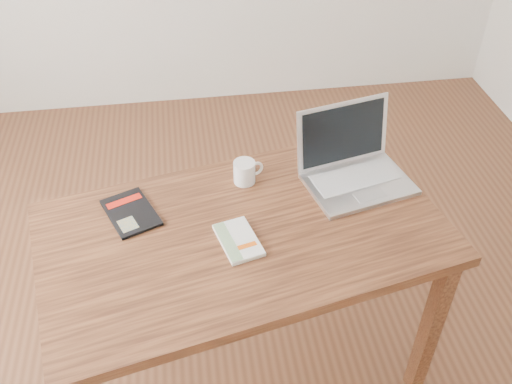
{
  "coord_description": "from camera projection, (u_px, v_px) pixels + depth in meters",
  "views": [
    {
      "loc": [
        -0.07,
        -1.39,
        2.01
      ],
      "look_at": [
        0.13,
        -0.03,
        0.85
      ],
      "focal_mm": 40.0,
      "sensor_mm": 36.0,
      "label": 1
    }
  ],
  "objects": [
    {
      "name": "room",
      "position": [
        178.0,
        43.0,
        1.47
      ],
      "size": [
        4.04,
        4.04,
        2.7
      ],
      "color": "#54301C",
      "rests_on": "ground"
    },
    {
      "name": "desk",
      "position": [
        244.0,
        249.0,
        1.87
      ],
      "size": [
        1.4,
        0.98,
        0.75
      ],
      "rotation": [
        0.0,
        0.0,
        0.21
      ],
      "color": "#502B18",
      "rests_on": "ground"
    },
    {
      "name": "white_guidebook",
      "position": [
        238.0,
        240.0,
        1.77
      ],
      "size": [
        0.15,
        0.2,
        0.02
      ],
      "rotation": [
        0.0,
        0.0,
        0.25
      ],
      "color": "beige",
      "rests_on": "desk"
    },
    {
      "name": "black_guidebook",
      "position": [
        131.0,
        212.0,
        1.87
      ],
      "size": [
        0.21,
        0.25,
        0.01
      ],
      "rotation": [
        0.0,
        0.0,
        0.4
      ],
      "color": "black",
      "rests_on": "desk"
    },
    {
      "name": "laptop",
      "position": [
        353.0,
        166.0,
        1.98
      ],
      "size": [
        0.41,
        0.36,
        0.25
      ],
      "rotation": [
        0.0,
        0.0,
        0.23
      ],
      "color": "silver",
      "rests_on": "desk"
    },
    {
      "name": "coffee_mug",
      "position": [
        245.0,
        171.0,
        1.97
      ],
      "size": [
        0.11,
        0.08,
        0.08
      ],
      "rotation": [
        0.0,
        0.0,
        0.31
      ],
      "color": "white",
      "rests_on": "desk"
    }
  ]
}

